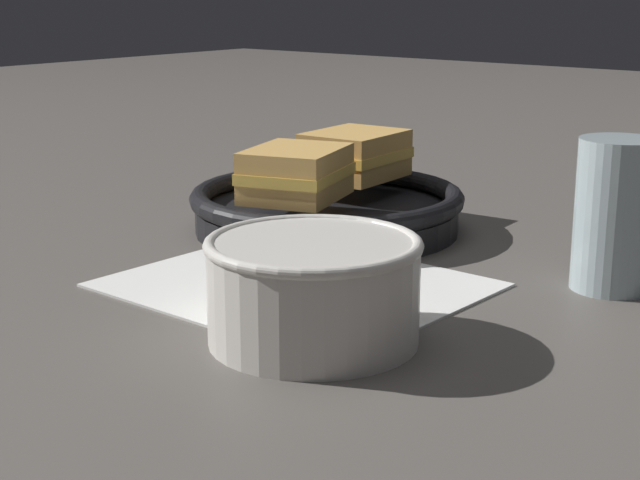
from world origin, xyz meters
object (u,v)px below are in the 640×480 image
(spoon, at_px, (332,278))
(skillet, at_px, (327,208))
(soup_bowl, at_px, (313,283))
(sandwich_near_left, at_px, (296,173))
(sandwich_near_right, at_px, (355,155))
(drinking_glass, at_px, (615,215))

(spoon, height_order, skillet, skillet)
(soup_bowl, distance_m, sandwich_near_left, 0.25)
(spoon, relative_size, sandwich_near_right, 1.52)
(spoon, distance_m, sandwich_near_right, 0.24)
(soup_bowl, height_order, drinking_glass, drinking_glass)
(skillet, bearing_deg, sandwich_near_left, -79.83)
(sandwich_near_right, xyz_separation_m, drinking_glass, (0.29, -0.06, -0.01))
(sandwich_near_left, distance_m, drinking_glass, 0.28)
(soup_bowl, distance_m, spoon, 0.12)
(skillet, distance_m, sandwich_near_right, 0.07)
(skillet, relative_size, drinking_glass, 2.73)
(drinking_glass, bearing_deg, skillet, 178.73)
(soup_bowl, xyz_separation_m, spoon, (-0.06, 0.10, -0.03))
(sandwich_near_left, bearing_deg, drinking_glass, 10.39)
(skillet, bearing_deg, sandwich_near_right, 97.96)
(sandwich_near_left, bearing_deg, soup_bowl, -47.07)
(spoon, relative_size, skillet, 0.49)
(spoon, height_order, sandwich_near_right, sandwich_near_right)
(sandwich_near_left, relative_size, drinking_glass, 0.99)
(soup_bowl, relative_size, skillet, 0.45)
(soup_bowl, bearing_deg, sandwich_near_right, 122.61)
(skillet, xyz_separation_m, drinking_glass, (0.29, -0.01, 0.04))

